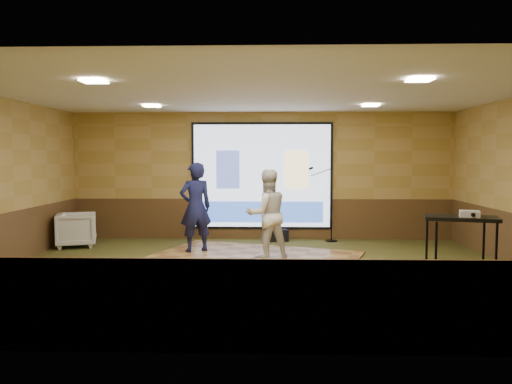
{
  "coord_description": "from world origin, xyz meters",
  "views": [
    {
      "loc": [
        0.22,
        -8.3,
        1.94
      ],
      "look_at": [
        -0.06,
        0.87,
        1.3
      ],
      "focal_mm": 35.0,
      "sensor_mm": 36.0,
      "label": 1
    }
  ],
  "objects_px": {
    "dance_floor": "(250,259)",
    "banquet_chair": "(77,230)",
    "projector_screen": "(262,177)",
    "player_right": "(267,214)",
    "projector": "(470,214)",
    "av_table": "(461,236)",
    "duffel_bag": "(278,235)",
    "player_left": "(196,207)",
    "mic_stand": "(329,220)"
  },
  "relations": [
    {
      "from": "player_right",
      "to": "banquet_chair",
      "type": "relative_size",
      "value": 2.06
    },
    {
      "from": "projector_screen",
      "to": "player_right",
      "type": "relative_size",
      "value": 1.97
    },
    {
      "from": "projector",
      "to": "dance_floor",
      "type": "bearing_deg",
      "value": 166.63
    },
    {
      "from": "av_table",
      "to": "mic_stand",
      "type": "relative_size",
      "value": 0.62
    },
    {
      "from": "player_left",
      "to": "mic_stand",
      "type": "bearing_deg",
      "value": -178.64
    },
    {
      "from": "dance_floor",
      "to": "av_table",
      "type": "xyz_separation_m",
      "value": [
        3.2,
        -1.95,
        0.76
      ]
    },
    {
      "from": "av_table",
      "to": "duffel_bag",
      "type": "xyz_separation_m",
      "value": [
        -2.64,
        4.06,
        -0.63
      ]
    },
    {
      "from": "player_left",
      "to": "projector",
      "type": "relative_size",
      "value": 6.53
    },
    {
      "from": "dance_floor",
      "to": "projector",
      "type": "distance_m",
      "value": 4.02
    },
    {
      "from": "dance_floor",
      "to": "player_right",
      "type": "relative_size",
      "value": 2.3
    },
    {
      "from": "projector_screen",
      "to": "player_left",
      "type": "bearing_deg",
      "value": -127.09
    },
    {
      "from": "banquet_chair",
      "to": "mic_stand",
      "type": "bearing_deg",
      "value": -99.62
    },
    {
      "from": "player_left",
      "to": "av_table",
      "type": "distance_m",
      "value": 5.06
    },
    {
      "from": "dance_floor",
      "to": "player_left",
      "type": "height_order",
      "value": "player_left"
    },
    {
      "from": "projector_screen",
      "to": "duffel_bag",
      "type": "relative_size",
      "value": 7.54
    },
    {
      "from": "projector_screen",
      "to": "dance_floor",
      "type": "relative_size",
      "value": 0.86
    },
    {
      "from": "dance_floor",
      "to": "player_right",
      "type": "height_order",
      "value": "player_right"
    },
    {
      "from": "dance_floor",
      "to": "banquet_chair",
      "type": "distance_m",
      "value": 4.04
    },
    {
      "from": "av_table",
      "to": "projector_screen",
      "type": "bearing_deg",
      "value": 124.81
    },
    {
      "from": "dance_floor",
      "to": "duffel_bag",
      "type": "bearing_deg",
      "value": 75.12
    },
    {
      "from": "dance_floor",
      "to": "duffel_bag",
      "type": "height_order",
      "value": "duffel_bag"
    },
    {
      "from": "projector_screen",
      "to": "dance_floor",
      "type": "bearing_deg",
      "value": -94.31
    },
    {
      "from": "av_table",
      "to": "projector",
      "type": "height_order",
      "value": "projector"
    },
    {
      "from": "projector",
      "to": "player_right",
      "type": "bearing_deg",
      "value": 164.19
    },
    {
      "from": "projector_screen",
      "to": "mic_stand",
      "type": "distance_m",
      "value": 1.86
    },
    {
      "from": "projector",
      "to": "av_table",
      "type": "bearing_deg",
      "value": 156.68
    },
    {
      "from": "player_right",
      "to": "banquet_chair",
      "type": "xyz_separation_m",
      "value": [
        -4.14,
        1.27,
        -0.5
      ]
    },
    {
      "from": "player_right",
      "to": "banquet_chair",
      "type": "distance_m",
      "value": 4.36
    },
    {
      "from": "mic_stand",
      "to": "projector_screen",
      "type": "bearing_deg",
      "value": 151.45
    },
    {
      "from": "banquet_chair",
      "to": "player_right",
      "type": "bearing_deg",
      "value": -125.64
    },
    {
      "from": "projector_screen",
      "to": "mic_stand",
      "type": "xyz_separation_m",
      "value": [
        1.56,
        -0.27,
        -0.98
      ]
    },
    {
      "from": "dance_floor",
      "to": "banquet_chair",
      "type": "relative_size",
      "value": 4.74
    },
    {
      "from": "player_right",
      "to": "duffel_bag",
      "type": "relative_size",
      "value": 3.82
    },
    {
      "from": "mic_stand",
      "to": "projector",
      "type": "bearing_deg",
      "value": -88.39
    },
    {
      "from": "player_right",
      "to": "dance_floor",
      "type": "bearing_deg",
      "value": -24.04
    },
    {
      "from": "projector_screen",
      "to": "mic_stand",
      "type": "height_order",
      "value": "projector_screen"
    },
    {
      "from": "banquet_chair",
      "to": "projector_screen",
      "type": "bearing_deg",
      "value": -92.67
    },
    {
      "from": "av_table",
      "to": "dance_floor",
      "type": "bearing_deg",
      "value": 148.6
    },
    {
      "from": "player_right",
      "to": "player_left",
      "type": "bearing_deg",
      "value": -45.52
    },
    {
      "from": "player_left",
      "to": "av_table",
      "type": "xyz_separation_m",
      "value": [
        4.33,
        -2.61,
        -0.16
      ]
    },
    {
      "from": "player_left",
      "to": "player_right",
      "type": "bearing_deg",
      "value": 129.26
    },
    {
      "from": "mic_stand",
      "to": "banquet_chair",
      "type": "bearing_deg",
      "value": 170.03
    },
    {
      "from": "projector",
      "to": "duffel_bag",
      "type": "distance_m",
      "value": 5.05
    },
    {
      "from": "projector_screen",
      "to": "dance_floor",
      "type": "distance_m",
      "value": 2.81
    },
    {
      "from": "player_right",
      "to": "av_table",
      "type": "xyz_separation_m",
      "value": [
        2.88,
        -1.93,
        -0.1
      ]
    },
    {
      "from": "projector_screen",
      "to": "banquet_chair",
      "type": "height_order",
      "value": "projector_screen"
    },
    {
      "from": "player_right",
      "to": "duffel_bag",
      "type": "bearing_deg",
      "value": -116.92
    },
    {
      "from": "dance_floor",
      "to": "banquet_chair",
      "type": "xyz_separation_m",
      "value": [
        -3.82,
        1.26,
        0.36
      ]
    },
    {
      "from": "player_left",
      "to": "projector",
      "type": "bearing_deg",
      "value": 122.92
    },
    {
      "from": "av_table",
      "to": "mic_stand",
      "type": "distance_m",
      "value": 4.35
    }
  ]
}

